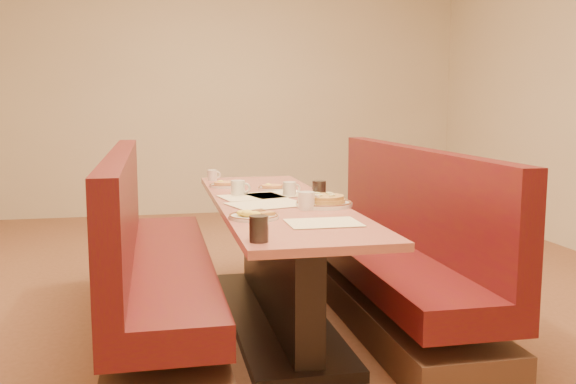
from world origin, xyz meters
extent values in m
plane|color=#9E6647|center=(0.00, 0.00, 0.00)|extent=(8.00, 8.00, 0.00)
cube|color=beige|center=(0.00, 4.00, 1.40)|extent=(6.00, 0.04, 2.80)
cube|color=black|center=(0.00, 0.00, 0.03)|extent=(0.55, 1.88, 0.06)
cube|color=black|center=(0.00, 0.00, 0.35)|extent=(0.15, 1.75, 0.71)
cube|color=#B86855|center=(0.00, 0.00, 0.73)|extent=(0.70, 2.50, 0.04)
cube|color=#4C3326|center=(-0.68, 0.00, 0.10)|extent=(0.55, 2.50, 0.20)
cube|color=#54180E|center=(-0.68, 0.00, 0.37)|extent=(0.55, 2.50, 0.16)
cube|color=#54180E|center=(-0.89, 0.00, 0.75)|extent=(0.12, 2.50, 0.60)
cube|color=#4C3326|center=(0.68, 0.00, 0.10)|extent=(0.55, 2.50, 0.20)
cube|color=#54180E|center=(0.68, 0.00, 0.37)|extent=(0.55, 2.50, 0.16)
cube|color=#54180E|center=(0.89, 0.00, 0.75)|extent=(0.12, 2.50, 0.60)
cube|color=#FFF6C7|center=(-0.08, -0.14, 0.75)|extent=(0.49, 0.42, 0.00)
cube|color=#FFF6C7|center=(0.09, -0.76, 0.75)|extent=(0.35, 0.26, 0.00)
cube|color=#FFF6C7|center=(-0.12, 0.16, 0.75)|extent=(0.43, 0.36, 0.00)
cube|color=#FFF6C7|center=(0.06, 0.23, 0.75)|extent=(0.46, 0.39, 0.00)
cylinder|color=white|center=(0.23, -0.25, 0.76)|extent=(0.32, 0.32, 0.02)
torus|color=brown|center=(0.23, -0.25, 0.77)|extent=(0.31, 0.31, 0.01)
cylinder|color=#C18145|center=(0.23, -0.25, 0.78)|extent=(0.24, 0.24, 0.02)
cylinder|color=#C18145|center=(0.23, -0.25, 0.80)|extent=(0.22, 0.22, 0.02)
cylinder|color=beige|center=(0.27, -0.22, 0.82)|extent=(0.04, 0.04, 0.01)
cylinder|color=beige|center=(0.20, -0.21, 0.82)|extent=(0.04, 0.04, 0.01)
cylinder|color=beige|center=(0.19, -0.28, 0.82)|extent=(0.04, 0.04, 0.01)
cylinder|color=beige|center=(0.26, -0.29, 0.82)|extent=(0.04, 0.04, 0.01)
cylinder|color=white|center=(-0.22, -0.55, 0.76)|extent=(0.26, 0.26, 0.02)
torus|color=brown|center=(-0.22, -0.55, 0.77)|extent=(0.25, 0.25, 0.01)
ellipsoid|color=yellow|center=(-0.26, -0.59, 0.78)|extent=(0.06, 0.06, 0.04)
ellipsoid|color=yellow|center=(-0.22, -0.61, 0.78)|extent=(0.05, 0.05, 0.03)
ellipsoid|color=yellow|center=(-0.28, -0.56, 0.78)|extent=(0.05, 0.05, 0.03)
cylinder|color=brown|center=(-0.19, -0.53, 0.78)|extent=(0.09, 0.06, 0.02)
cylinder|color=brown|center=(-0.20, -0.50, 0.78)|extent=(0.09, 0.06, 0.02)
cube|color=gold|center=(-0.16, -0.57, 0.78)|extent=(0.09, 0.08, 0.02)
cylinder|color=white|center=(0.07, 0.49, 0.76)|extent=(0.20, 0.20, 0.01)
torus|color=brown|center=(0.07, 0.49, 0.76)|extent=(0.19, 0.19, 0.01)
cylinder|color=#CD8A48|center=(0.07, 0.49, 0.77)|extent=(0.14, 0.14, 0.01)
ellipsoid|color=yellow|center=(0.04, 0.50, 0.78)|extent=(0.04, 0.04, 0.02)
cylinder|color=white|center=(-0.23, 0.70, 0.76)|extent=(0.22, 0.22, 0.02)
torus|color=brown|center=(-0.23, 0.70, 0.77)|extent=(0.21, 0.21, 0.01)
cylinder|color=#CD8A48|center=(-0.23, 0.70, 0.78)|extent=(0.15, 0.15, 0.02)
ellipsoid|color=yellow|center=(-0.26, 0.71, 0.78)|extent=(0.05, 0.05, 0.02)
cylinder|color=white|center=(0.10, -0.35, 0.80)|extent=(0.09, 0.09, 0.10)
torus|color=white|center=(0.15, -0.34, 0.80)|extent=(0.07, 0.03, 0.07)
cylinder|color=black|center=(0.10, -0.35, 0.84)|extent=(0.08, 0.08, 0.01)
cylinder|color=white|center=(-0.19, 0.26, 0.80)|extent=(0.09, 0.09, 0.09)
torus|color=white|center=(-0.15, 0.25, 0.80)|extent=(0.07, 0.03, 0.07)
cylinder|color=black|center=(-0.19, 0.26, 0.84)|extent=(0.07, 0.07, 0.01)
cylinder|color=white|center=(0.12, 0.17, 0.79)|extent=(0.08, 0.08, 0.09)
torus|color=white|center=(0.16, 0.18, 0.79)|extent=(0.06, 0.03, 0.06)
cylinder|color=black|center=(0.12, 0.17, 0.83)|extent=(0.07, 0.07, 0.01)
cylinder|color=white|center=(-0.28, 1.08, 0.79)|extent=(0.07, 0.07, 0.08)
torus|color=white|center=(-0.24, 1.09, 0.79)|extent=(0.06, 0.02, 0.05)
cylinder|color=black|center=(-0.28, 1.08, 0.82)|extent=(0.06, 0.06, 0.01)
cylinder|color=black|center=(-0.28, -1.10, 0.80)|extent=(0.08, 0.08, 0.11)
cylinder|color=silver|center=(-0.28, -1.10, 0.81)|extent=(0.08, 0.08, 0.11)
cylinder|color=black|center=(0.27, 0.01, 0.81)|extent=(0.08, 0.08, 0.11)
cylinder|color=silver|center=(0.27, 0.01, 0.81)|extent=(0.08, 0.08, 0.11)
camera|label=1|loc=(-0.70, -3.69, 1.33)|focal=40.00mm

